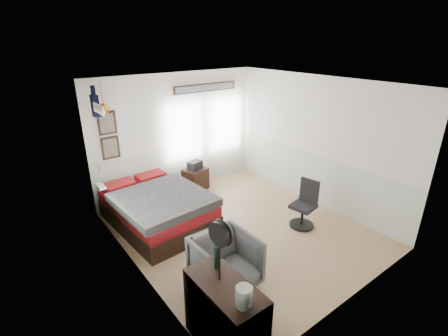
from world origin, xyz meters
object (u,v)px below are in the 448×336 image
at_px(armchair, 226,262).
at_px(nightstand, 195,179).
at_px(bed, 158,209).
at_px(dresser, 225,316).
at_px(task_chair, 304,208).

xyz_separation_m(armchair, nightstand, (1.36, 2.97, -0.12)).
height_order(bed, nightstand, bed).
height_order(bed, armchair, armchair).
relative_size(bed, nightstand, 4.27).
xyz_separation_m(bed, dresser, (-0.60, -2.91, 0.12)).
xyz_separation_m(dresser, task_chair, (2.80, 1.20, -0.07)).
relative_size(dresser, armchair, 1.18).
bearing_deg(armchair, task_chair, 9.51).
relative_size(bed, task_chair, 2.41).
bearing_deg(task_chair, nightstand, 97.16).
bearing_deg(nightstand, armchair, -127.56).
distance_m(bed, armchair, 2.09).
bearing_deg(dresser, armchair, 52.41).
relative_size(nightstand, task_chair, 0.57).
distance_m(bed, dresser, 2.98).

